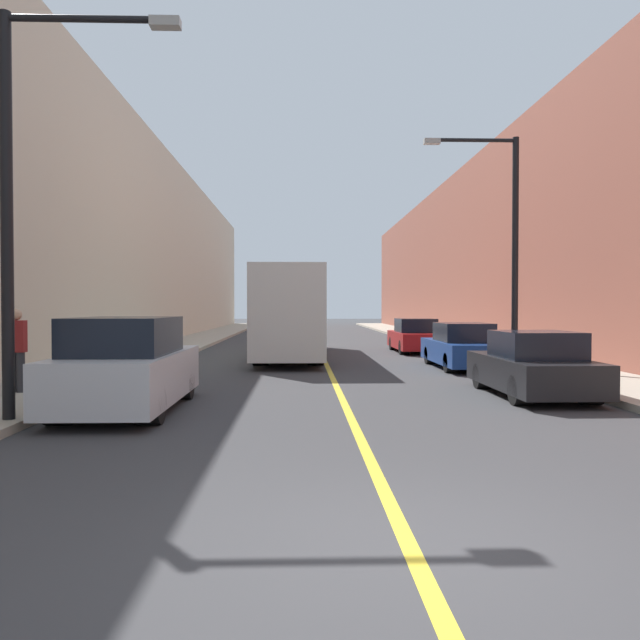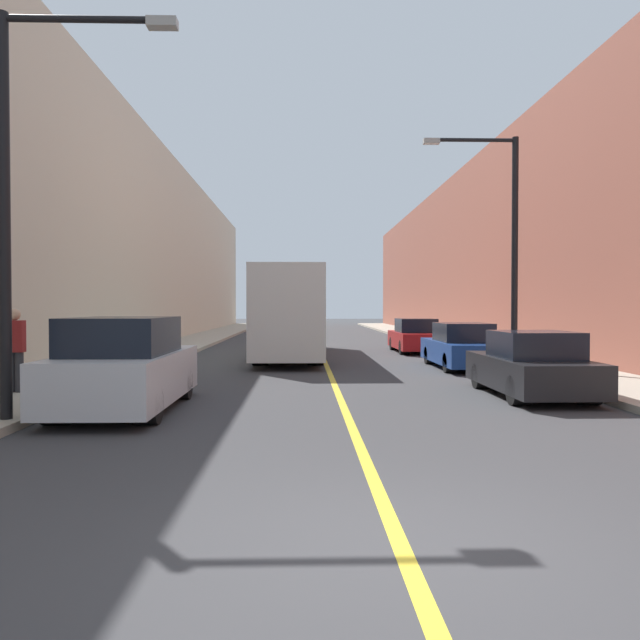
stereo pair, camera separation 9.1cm
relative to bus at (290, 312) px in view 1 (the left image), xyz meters
The scene contains 14 objects.
ground_plane 20.45m from the bus, 86.25° to the right, with size 200.00×200.00×0.00m, color #38383A.
sidewalk_left 11.33m from the bus, 120.15° to the left, with size 2.91×72.00×0.15m, color #A89E8C.
sidewalk_right 12.86m from the bus, 49.43° to the left, with size 2.91×72.00×0.15m, color #A89E8C.
building_row_left 13.76m from the bus, 133.16° to the left, with size 4.00×72.00×10.93m, color beige.
building_row_right 15.56m from the bus, 39.49° to the left, with size 4.00×72.00×10.13m, color brown.
road_center_line 9.94m from the bus, 82.16° to the left, with size 0.16×72.00×0.01m, color gold.
bus is the anchor object (origin of this frame).
parked_suv_left 13.65m from the bus, 102.52° to the right, with size 1.97×4.76×1.83m.
car_right_near 12.92m from the bus, 63.74° to the right, with size 1.84×4.30×1.49m.
car_right_mid 7.76m from the bus, 41.44° to the right, with size 1.78×4.77×1.50m.
car_right_far 6.06m from the bus, 21.59° to the left, with size 1.81×4.59×1.51m.
street_lamp_left 15.68m from the bus, 105.55° to the right, with size 2.98×0.24×6.76m.
street_lamp_right 9.55m from the bus, 42.11° to the right, with size 2.98×0.24×7.16m.
pedestrian 13.02m from the bus, 116.64° to the right, with size 0.40×0.26×1.84m.
Camera 1 is at (-0.93, -5.16, 2.03)m, focal length 35.00 mm.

